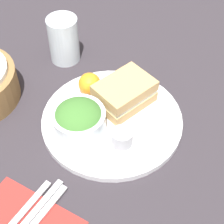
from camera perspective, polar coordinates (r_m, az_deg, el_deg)
ground_plane at (r=0.83m, az=0.00°, el=-1.57°), size 4.00×4.00×0.00m
plate at (r=0.83m, az=0.00°, el=-1.25°), size 0.31×0.31×0.01m
sandwich at (r=0.83m, az=1.62°, el=3.01°), size 0.15×0.13×0.06m
salad_bowl at (r=0.78m, az=-5.10°, el=-1.05°), size 0.11×0.11×0.06m
dressing_cup at (r=0.77m, az=1.53°, el=-3.96°), size 0.04×0.04×0.03m
orange_wedge at (r=0.86m, az=-3.43°, el=4.30°), size 0.05×0.05×0.05m
drink_glass at (r=0.96m, az=-7.37°, el=10.90°), size 0.08×0.08×0.12m
napkin at (r=0.72m, az=-12.98°, el=-16.34°), size 0.12×0.19×0.00m
knife at (r=0.71m, az=-13.05°, el=-16.18°), size 0.21×0.02×0.01m
spoon at (r=0.72m, az=-14.14°, el=-15.41°), size 0.18×0.02×0.01m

